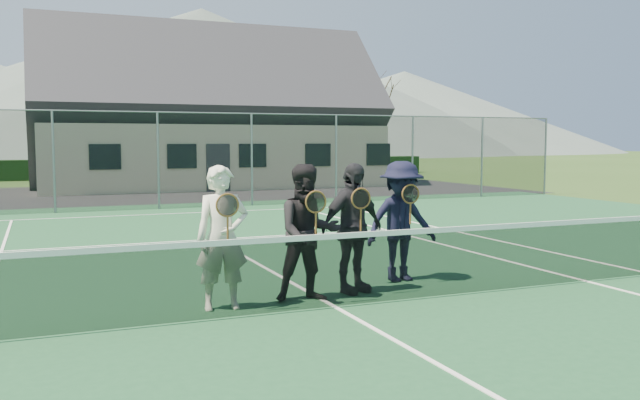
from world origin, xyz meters
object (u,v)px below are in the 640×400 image
Objects in this scene: player_c at (352,228)px; player_d at (401,221)px; tennis_net at (336,267)px; clubhouse at (207,101)px; player_a at (222,238)px; player_b at (308,233)px.

player_c is 1.00× the size of player_d.
clubhouse is (4.00, 24.00, 3.45)m from tennis_net.
player_a is 1.00× the size of player_b.
clubhouse is 8.67× the size of player_d.
tennis_net is at bearing -69.34° from player_b.
player_b is at bearing -159.61° from player_d.
tennis_net is 0.64m from player_b.
tennis_net is 6.49× the size of player_d.
tennis_net is 0.99m from player_c.
player_a is at bearing -102.77° from clubhouse.
player_c is at bearing 17.46° from player_b.
player_a is at bearing 160.09° from tennis_net.
clubhouse is at bearing 79.92° from player_b.
player_a is 1.00× the size of player_d.
player_c and player_d have the same top height.
clubhouse is at bearing 83.94° from player_d.
player_b is (-4.18, -23.52, -3.07)m from clubhouse.
player_a is (-5.33, -23.52, -3.07)m from clubhouse.
player_b reaches higher than tennis_net.
player_d is (1.00, 0.42, -0.00)m from player_c.
player_d is at bearing 35.78° from tennis_net.
player_d is at bearing 22.50° from player_c.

